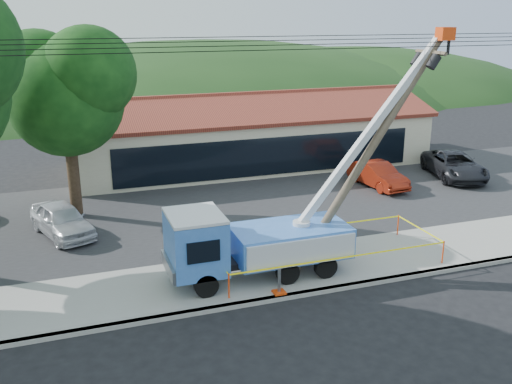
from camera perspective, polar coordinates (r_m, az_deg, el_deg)
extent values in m
plane|color=black|center=(18.50, 7.41, -13.13)|extent=(120.00, 120.00, 0.00)
cube|color=#9A9790|center=(20.12, 4.72, -10.13)|extent=(60.00, 0.25, 0.15)
cube|color=#9A9790|center=(21.68, 2.68, -7.95)|extent=(60.00, 4.00, 0.15)
cube|color=#28282B|center=(28.72, -3.27, -1.52)|extent=(60.00, 12.00, 0.10)
cube|color=beige|center=(36.80, -0.79, 5.41)|extent=(22.00, 8.00, 3.40)
cube|color=black|center=(33.17, 1.42, 3.58)|extent=(18.04, 0.08, 2.21)
cube|color=maroon|center=(34.54, 0.26, 8.33)|extent=(22.50, 4.53, 1.52)
cube|color=maroon|center=(38.29, -1.77, 9.22)|extent=(22.50, 4.53, 1.52)
cube|color=maroon|center=(36.31, -0.81, 9.81)|extent=(22.50, 0.30, 0.25)
cylinder|color=#332316|center=(28.10, -17.78, 1.58)|extent=(0.56, 0.56, 4.18)
sphere|color=black|center=(27.39, -18.48, 8.86)|extent=(5.25, 5.25, 5.25)
sphere|color=black|center=(27.98, -20.89, 10.75)|extent=(4.20, 4.20, 4.20)
sphere|color=black|center=(26.60, -16.38, 11.30)|extent=(4.20, 4.20, 4.20)
ellipsoid|color=#183714|center=(71.91, -5.19, 9.88)|extent=(89.60, 64.00, 32.00)
ellipsoid|color=#183714|center=(79.16, 9.22, 10.42)|extent=(72.80, 52.00, 26.00)
cylinder|color=black|center=(18.79, 4.09, 14.03)|extent=(60.00, 0.02, 0.02)
cylinder|color=black|center=(19.25, 3.49, 14.48)|extent=(60.00, 0.02, 0.02)
cylinder|color=black|center=(19.70, 2.92, 14.91)|extent=(60.00, 0.02, 0.02)
cylinder|color=black|center=(20.07, 2.48, 15.30)|extent=(60.00, 0.02, 0.02)
cylinder|color=black|center=(19.63, -5.01, -9.28)|extent=(0.84, 0.28, 0.84)
cylinder|color=black|center=(21.35, -6.34, -7.03)|extent=(0.84, 0.28, 0.84)
cylinder|color=black|center=(20.48, 3.18, -8.06)|extent=(0.84, 0.28, 0.84)
cylinder|color=black|center=(22.13, 1.24, -6.01)|extent=(0.84, 0.28, 0.84)
cylinder|color=black|center=(21.04, 6.97, -7.44)|extent=(0.84, 0.28, 0.84)
cylinder|color=black|center=(22.66, 4.80, -5.50)|extent=(0.84, 0.28, 0.84)
cube|color=black|center=(21.02, 0.75, -6.63)|extent=(6.15, 0.93, 0.23)
cube|color=#3971CB|center=(20.00, -6.06, -5.13)|extent=(1.87, 2.24, 1.96)
cube|color=silver|center=(19.63, -6.16, -2.36)|extent=(1.87, 2.24, 0.11)
cube|color=black|center=(19.78, -8.58, -5.05)|extent=(0.07, 1.68, 0.84)
cube|color=gray|center=(20.12, -8.73, -7.41)|extent=(0.14, 2.14, 0.47)
cube|color=#3971CB|center=(21.15, 3.38, -4.86)|extent=(4.29, 2.24, 1.12)
cylinder|color=silver|center=(21.16, 4.57, -3.65)|extent=(0.65, 0.65, 0.56)
cube|color=silver|center=(21.39, 11.46, 6.23)|extent=(5.59, 0.26, 6.82)
cube|color=gray|center=(21.49, 12.15, 6.87)|extent=(3.36, 0.17, 4.10)
cube|color=#EE3E0C|center=(22.37, 18.41, 14.79)|extent=(0.56, 0.47, 0.47)
cube|color=#EE3E0C|center=(19.95, 2.32, -9.99)|extent=(0.42, 0.42, 0.07)
cube|color=#EE3E0C|center=(23.46, 5.01, -5.69)|extent=(0.42, 0.42, 0.07)
cylinder|color=#4E4532|center=(21.53, 11.13, 3.79)|extent=(5.83, 0.31, 8.68)
cube|color=#4E4532|center=(22.28, 17.07, 13.21)|extent=(0.16, 1.76, 0.16)
cylinder|color=black|center=(22.59, 15.86, 12.61)|extent=(0.56, 0.35, 0.60)
cylinder|color=black|center=(21.80, 17.34, 12.33)|extent=(0.56, 0.35, 0.60)
cylinder|color=#EE3E0C|center=(19.45, -2.73, -9.34)|extent=(0.06, 0.06, 0.92)
cylinder|color=#EE3E0C|center=(23.14, 18.20, -5.72)|extent=(0.06, 0.06, 0.92)
cylinder|color=#EE3E0C|center=(25.48, 14.01, -3.21)|extent=(0.06, 0.06, 0.92)
cylinder|color=#EE3E0C|center=(22.18, -5.05, -5.89)|extent=(0.06, 0.06, 0.92)
cube|color=yellow|center=(20.77, 8.75, -6.46)|extent=(8.59, 0.01, 0.06)
cube|color=yellow|center=(24.15, 16.08, -3.49)|extent=(0.01, 3.12, 0.06)
cube|color=yellow|center=(23.35, 5.19, -3.57)|extent=(8.59, 0.01, 0.06)
cube|color=yellow|center=(20.63, -4.00, -6.46)|extent=(0.01, 3.12, 0.06)
imported|color=silver|center=(26.41, -18.66, -4.30)|extent=(3.02, 4.52, 1.43)
imported|color=maroon|center=(32.64, 12.00, 0.37)|extent=(1.80, 4.25, 1.36)
imported|color=black|center=(35.72, 19.09, 1.25)|extent=(3.79, 5.82, 1.49)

